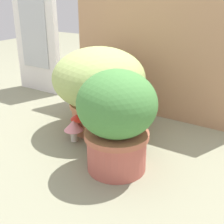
# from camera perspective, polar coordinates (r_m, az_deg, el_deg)

# --- Properties ---
(ground_plane) EXTENTS (6.00, 6.00, 0.00)m
(ground_plane) POSITION_cam_1_polar(r_m,az_deg,el_deg) (1.54, -3.57, -5.57)
(ground_plane) COLOR gray
(cardboard_backdrop) EXTENTS (1.08, 0.03, 0.84)m
(cardboard_backdrop) POSITION_cam_1_polar(r_m,az_deg,el_deg) (1.77, 8.20, 12.40)
(cardboard_backdrop) COLOR tan
(cardboard_backdrop) RESTS_ON ground
(window_panel_white) EXTENTS (0.39, 0.05, 0.80)m
(window_panel_white) POSITION_cam_1_polar(r_m,az_deg,el_deg) (2.29, -14.14, 13.71)
(window_panel_white) COLOR white
(window_panel_white) RESTS_ON ground
(grass_planter) EXTENTS (0.48, 0.48, 0.45)m
(grass_planter) POSITION_cam_1_polar(r_m,az_deg,el_deg) (1.58, -2.46, 5.21)
(grass_planter) COLOR #B6724D
(grass_planter) RESTS_ON ground
(leafy_planter) EXTENTS (0.33, 0.33, 0.43)m
(leafy_planter) POSITION_cam_1_polar(r_m,az_deg,el_deg) (1.22, 0.92, -1.10)
(leafy_planter) COLOR #BC5D50
(leafy_planter) RESTS_ON ground
(cat) EXTENTS (0.38, 0.19, 0.32)m
(cat) POSITION_cam_1_polar(r_m,az_deg,el_deg) (1.44, 2.47, -2.21)
(cat) COLOR #575A49
(cat) RESTS_ON ground
(mushroom_ornament_red) EXTENTS (0.10, 0.10, 0.14)m
(mushroom_ornament_red) POSITION_cam_1_polar(r_m,az_deg,el_deg) (1.56, -5.97, -1.04)
(mushroom_ornament_red) COLOR silver
(mushroom_ornament_red) RESTS_ON ground
(mushroom_ornament_pink) EXTENTS (0.10, 0.10, 0.11)m
(mushroom_ornament_pink) POSITION_cam_1_polar(r_m,az_deg,el_deg) (1.52, -7.28, -2.74)
(mushroom_ornament_pink) COLOR silver
(mushroom_ornament_pink) RESTS_ON ground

